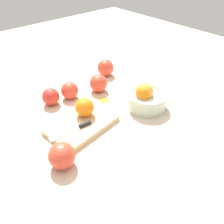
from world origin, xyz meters
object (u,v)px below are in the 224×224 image
Objects in this scene: apple_front_left at (98,83)px; apple_front_right at (51,97)px; cutting_board at (82,125)px; apple_front_left_2 at (106,68)px; apple_front_center at (70,90)px; knife at (76,128)px; bowl at (146,98)px; orange_on_board at (85,107)px; apple_back_right at (62,156)px.

apple_front_left is 1.11× the size of apple_front_right.
apple_front_left_2 is at bearing -142.55° from cutting_board.
knife is at bearing 61.01° from apple_front_center.
apple_front_left_2 reaches higher than knife.
knife is 0.22m from apple_front_right.
apple_front_right reaches higher than knife.
apple_front_center is at bearing -16.48° from apple_front_left.
bowl is at bearing 165.58° from cutting_board.
orange_on_board is at bearing 37.19° from apple_front_left.
knife is (0.04, 0.02, 0.02)m from cutting_board.
bowl is at bearing 170.55° from knife.
cutting_board is 0.41m from apple_front_left_2.
apple_front_center is at bearing -105.27° from orange_on_board.
cutting_board is 0.26m from apple_front_left.
apple_front_right is at bearing -76.70° from orange_on_board.
apple_front_right is (0.27, -0.27, -0.01)m from bowl.
knife is at bearing -9.45° from bowl.
cutting_board is (0.27, -0.07, -0.03)m from bowl.
apple_front_left is at bearing -142.70° from cutting_board.
orange_on_board is at bearing -143.42° from apple_back_right.
knife is at bearing -141.35° from apple_back_right.
cutting_board is at bearing -143.72° from apple_back_right.
apple_front_left reaches higher than knife.
apple_front_center is (0.18, -0.26, -0.01)m from bowl.
cutting_board is 3.33× the size of apple_front_center.
knife is 1.91× the size of apple_back_right.
apple_front_center is (-0.08, -0.19, 0.03)m from cutting_board.
apple_back_right reaches higher than cutting_board.
knife is 2.14× the size of apple_front_center.
apple_front_right is 0.86× the size of apple_back_right.
apple_front_center is 0.25m from apple_front_left_2.
bowl is at bearing 105.06° from apple_front_left.
apple_front_left is at bearing 163.52° from apple_front_center.
orange_on_board is at bearing -23.00° from bowl.
bowl reaches higher than apple_front_center.
apple_back_right is (0.15, 0.11, 0.03)m from cutting_board.
apple_front_left_2 is (-0.06, -0.32, -0.00)m from bowl.
apple_front_left_2 reaches higher than cutting_board.
bowl is 2.28× the size of apple_front_right.
bowl reaches higher than cutting_board.
cutting_board is 0.07m from orange_on_board.
bowl is at bearing 79.23° from apple_front_left_2.
knife is 0.45m from apple_front_left_2.
knife is at bearing 36.00° from apple_front_left.
bowl is 0.31m from knife.
knife is (0.07, 0.05, -0.03)m from orange_on_board.
apple_front_center reaches higher than cutting_board.
knife is 0.30m from apple_front_left.
apple_front_center reaches higher than apple_front_right.
apple_back_right is 0.60m from apple_front_left_2.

